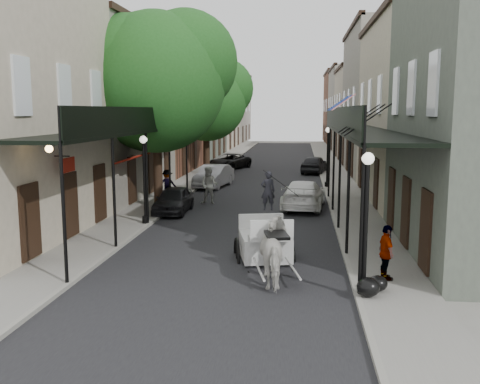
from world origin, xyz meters
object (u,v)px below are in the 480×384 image
(horse, at_px, (277,252))
(car_right_far, at_px, (314,164))
(carriage, at_px, (263,222))
(tree_far, at_px, (211,97))
(lamppost_left, at_px, (144,178))
(lamppost_right_near, at_px, (366,222))
(pedestrian_walking, at_px, (209,185))
(car_left_near, at_px, (173,200))
(pedestrian_sidewalk_right, at_px, (386,253))
(car_left_mid, at_px, (214,176))
(car_left_far, at_px, (229,161))
(pedestrian_sidewalk_left, at_px, (167,185))
(lamppost_right_far, at_px, (328,156))
(tree_near, at_px, (165,77))
(car_right_near, at_px, (304,194))

(horse, bearing_deg, car_right_far, -105.77)
(carriage, bearing_deg, tree_far, 91.49)
(lamppost_left, distance_m, car_right_far, 21.67)
(lamppost_right_near, relative_size, lamppost_left, 1.00)
(lamppost_right_near, distance_m, horse, 2.76)
(pedestrian_walking, relative_size, car_right_far, 0.48)
(tree_far, xyz_separation_m, car_left_near, (0.65, -15.18, -5.21))
(car_right_far, bearing_deg, car_left_near, 78.84)
(carriage, relative_size, pedestrian_sidewalk_right, 1.92)
(lamppost_right_near, distance_m, pedestrian_walking, 15.12)
(car_left_mid, xyz_separation_m, car_left_far, (-0.42, 10.82, -0.08))
(pedestrian_sidewalk_left, bearing_deg, car_left_far, -104.27)
(carriage, relative_size, car_left_mid, 0.70)
(pedestrian_sidewalk_right, bearing_deg, lamppost_left, 41.94)
(lamppost_right_near, height_order, lamppost_right_far, same)
(tree_near, xyz_separation_m, car_right_far, (7.71, 16.07, -5.79))
(lamppost_left, relative_size, car_right_near, 0.77)
(carriage, relative_size, pedestrian_sidewalk_left, 1.89)
(lamppost_right_far, relative_size, car_right_far, 0.90)
(tree_far, relative_size, car_left_far, 1.90)
(lamppost_left, bearing_deg, pedestrian_sidewalk_right, -36.96)
(lamppost_right_near, xyz_separation_m, car_left_far, (-7.59, 30.60, -1.42))
(pedestrian_sidewalk_left, bearing_deg, car_right_far, -130.29)
(tree_near, height_order, car_left_near, tree_near)
(pedestrian_walking, distance_m, car_right_far, 15.72)
(car_left_far, bearing_deg, car_right_near, -47.79)
(lamppost_right_near, bearing_deg, car_left_mid, 109.94)
(lamppost_right_near, distance_m, pedestrian_sidewalk_right, 1.86)
(pedestrian_sidewalk_left, bearing_deg, lamppost_left, 85.32)
(pedestrian_sidewalk_right, distance_m, car_left_mid, 20.14)
(pedestrian_sidewalk_right, bearing_deg, pedestrian_sidewalk_left, 25.44)
(lamppost_right_far, xyz_separation_m, car_left_mid, (-7.17, -0.22, -1.34))
(pedestrian_sidewalk_left, distance_m, pedestrian_sidewalk_right, 16.03)
(tree_far, height_order, pedestrian_sidewalk_left, tree_far)
(car_right_far, bearing_deg, tree_far, 26.18)
(lamppost_right_near, height_order, car_left_far, lamppost_right_near)
(tree_near, distance_m, lamppost_right_far, 12.24)
(carriage, bearing_deg, pedestrian_walking, 97.40)
(lamppost_left, height_order, car_right_far, lamppost_left)
(carriage, distance_m, car_right_near, 9.30)
(horse, relative_size, carriage, 0.71)
(pedestrian_sidewalk_left, distance_m, car_left_near, 3.34)
(pedestrian_walking, height_order, car_left_far, pedestrian_walking)
(pedestrian_sidewalk_right, bearing_deg, car_left_far, 4.79)
(lamppost_right_far, relative_size, car_left_far, 0.82)
(tree_near, bearing_deg, pedestrian_walking, 38.04)
(lamppost_right_near, bearing_deg, pedestrian_sidewalk_right, 59.04)
(carriage, bearing_deg, car_right_near, 69.18)
(pedestrian_walking, relative_size, car_right_near, 0.41)
(tree_far, relative_size, car_left_near, 2.33)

